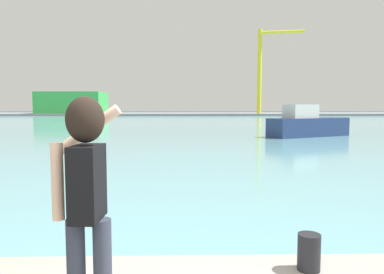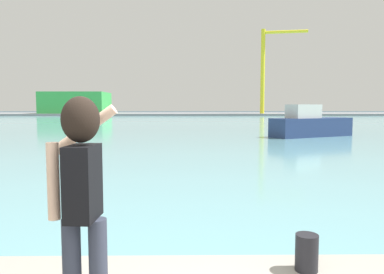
{
  "view_description": "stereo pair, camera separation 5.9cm",
  "coord_description": "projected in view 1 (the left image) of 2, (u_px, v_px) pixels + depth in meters",
  "views": [
    {
      "loc": [
        -0.08,
        -1.95,
        2.29
      ],
      "look_at": [
        0.06,
        4.59,
        1.73
      ],
      "focal_mm": 34.04,
      "sensor_mm": 36.0,
      "label": 1
    },
    {
      "loc": [
        -0.02,
        -1.95,
        2.29
      ],
      "look_at": [
        0.06,
        4.59,
        1.73
      ],
      "focal_mm": 34.04,
      "sensor_mm": 36.0,
      "label": 2
    }
  ],
  "objects": [
    {
      "name": "person_photographer",
      "position": [
        86.0,
        187.0,
        2.71
      ],
      "size": [
        0.53,
        0.55,
        1.74
      ],
      "rotation": [
        0.0,
        0.0,
        1.51
      ],
      "color": "#2D3342",
      "rests_on": "quay_promenade"
    },
    {
      "name": "ground_plane",
      "position": [
        185.0,
        122.0,
        51.94
      ],
      "size": [
        220.0,
        220.0,
        0.0
      ],
      "primitive_type": "plane",
      "color": "#334751"
    },
    {
      "name": "port_crane",
      "position": [
        264.0,
        64.0,
        86.05
      ],
      "size": [
        10.51,
        2.8,
        19.83
      ],
      "color": "yellow",
      "rests_on": "far_shore_dock"
    },
    {
      "name": "boat_moored",
      "position": [
        307.0,
        125.0,
        27.18
      ],
      "size": [
        6.73,
        4.51,
        2.38
      ],
      "rotation": [
        0.0,
        0.0,
        0.44
      ],
      "color": "navy",
      "rests_on": "harbor_water"
    },
    {
      "name": "harbor_water",
      "position": [
        185.0,
        121.0,
        53.93
      ],
      "size": [
        140.0,
        100.0,
        0.02
      ],
      "primitive_type": "cube",
      "color": "#6BA8B2",
      "rests_on": "ground_plane"
    },
    {
      "name": "warehouse_left",
      "position": [
        73.0,
        103.0,
        90.27
      ],
      "size": [
        15.29,
        11.15,
        5.19
      ],
      "primitive_type": "cube",
      "color": "green",
      "rests_on": "far_shore_dock"
    },
    {
      "name": "far_shore_dock",
      "position": [
        185.0,
        114.0,
        93.76
      ],
      "size": [
        140.0,
        20.0,
        0.51
      ],
      "primitive_type": "cube",
      "color": "gray",
      "rests_on": "ground_plane"
    },
    {
      "name": "harbor_bollard",
      "position": [
        309.0,
        252.0,
        3.7
      ],
      "size": [
        0.23,
        0.23,
        0.37
      ],
      "primitive_type": "cylinder",
      "color": "black",
      "rests_on": "quay_promenade"
    }
  ]
}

